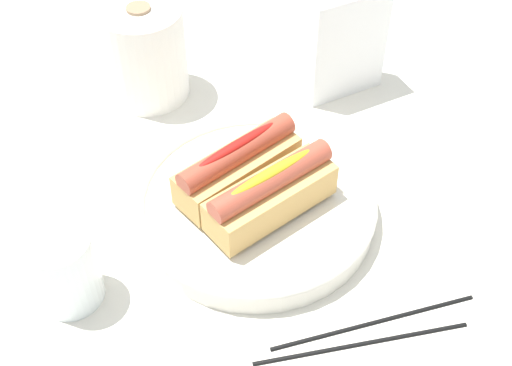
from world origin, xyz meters
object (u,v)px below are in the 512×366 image
at_px(serving_bowl, 256,205).
at_px(chopstick_near, 374,322).
at_px(hotdog_back, 242,164).
at_px(napkin_box, 343,42).
at_px(paper_towel_roll, 145,53).
at_px(hotdog_front, 271,193).
at_px(water_glass, 65,271).
at_px(chopstick_far, 359,345).

xyz_separation_m(serving_bowl, chopstick_near, (0.02, -0.19, -0.02)).
bearing_deg(hotdog_back, napkin_box, 25.07).
bearing_deg(serving_bowl, paper_towel_roll, 89.33).
xyz_separation_m(hotdog_front, water_glass, (-0.22, 0.04, -0.02)).
height_order(hotdog_back, chopstick_near, hotdog_back).
distance_m(hotdog_back, paper_towel_roll, 0.24).
height_order(water_glass, chopstick_near, water_glass).
height_order(paper_towel_roll, napkin_box, napkin_box).
height_order(hotdog_back, paper_towel_roll, paper_towel_roll).
bearing_deg(chopstick_near, water_glass, 157.40).
xyz_separation_m(water_glass, napkin_box, (0.45, 0.12, 0.03)).
height_order(hotdog_front, water_glass, hotdog_front).
distance_m(hotdog_back, chopstick_near, 0.22).
height_order(serving_bowl, water_glass, water_glass).
height_order(napkin_box, chopstick_near, napkin_box).
bearing_deg(paper_towel_roll, hotdog_front, -90.39).
relative_size(water_glass, napkin_box, 0.60).
bearing_deg(paper_towel_roll, chopstick_far, -91.61).
xyz_separation_m(hotdog_front, paper_towel_roll, (0.00, 0.30, 0.00)).
relative_size(hotdog_back, paper_towel_roll, 1.16).
height_order(serving_bowl, hotdog_back, hotdog_back).
relative_size(hotdog_back, water_glass, 1.73).
height_order(hotdog_front, paper_towel_roll, paper_towel_roll).
bearing_deg(chopstick_far, paper_towel_roll, 110.26).
distance_m(serving_bowl, hotdog_back, 0.05).
bearing_deg(chopstick_far, serving_bowl, 108.98).
bearing_deg(chopstick_far, hotdog_front, 108.14).
bearing_deg(water_glass, hotdog_back, 3.36).
relative_size(serving_bowl, chopstick_far, 1.25).
distance_m(serving_bowl, napkin_box, 0.27).
relative_size(paper_towel_roll, napkin_box, 0.89).
distance_m(chopstick_near, chopstick_far, 0.03).
bearing_deg(hotdog_front, water_glass, 169.26).
bearing_deg(water_glass, paper_towel_roll, 48.88).
bearing_deg(hotdog_back, chopstick_near, -84.35).
bearing_deg(water_glass, napkin_box, 14.96).
xyz_separation_m(hotdog_back, paper_towel_roll, (0.00, 0.24, 0.00)).
xyz_separation_m(hotdog_back, napkin_box, (0.23, 0.11, 0.01)).
bearing_deg(hotdog_back, hotdog_front, -87.63).
bearing_deg(paper_towel_roll, serving_bowl, -90.67).
bearing_deg(hotdog_front, chopstick_far, -93.73).
distance_m(water_glass, napkin_box, 0.46).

